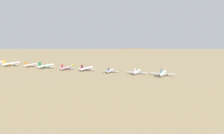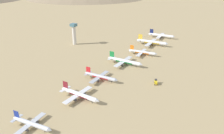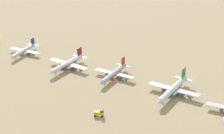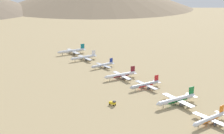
{
  "view_description": "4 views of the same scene",
  "coord_description": "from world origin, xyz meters",
  "px_view_note": "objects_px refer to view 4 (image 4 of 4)",
  "views": [
    {
      "loc": [
        -290.8,
        -184.64,
        50.16
      ],
      "look_at": [
        8.12,
        -75.82,
        6.54
      ],
      "focal_mm": 33.64,
      "sensor_mm": 36.0,
      "label": 1
    },
    {
      "loc": [
        91.49,
        -151.6,
        88.44
      ],
      "look_at": [
        0.16,
        15.7,
        6.42
      ],
      "focal_mm": 35.37,
      "sensor_mm": 36.0,
      "label": 2
    },
    {
      "loc": [
        223.81,
        122.43,
        124.76
      ],
      "look_at": [
        -5.72,
        -5.31,
        5.74
      ],
      "focal_mm": 70.72,
      "sensor_mm": 36.0,
      "label": 3
    },
    {
      "loc": [
        169.47,
        203.02,
        96.27
      ],
      "look_at": [
        -3.13,
        -57.38,
        6.15
      ],
      "focal_mm": 50.67,
      "sensor_mm": 36.0,
      "label": 4
    }
  ],
  "objects_px": {
    "parked_jet_2": "(103,65)",
    "parked_jet_4": "(145,85)",
    "parked_jet_6": "(210,119)",
    "service_truck": "(113,103)",
    "parked_jet_1": "(84,57)",
    "parked_jet_0": "(72,51)",
    "parked_jet_3": "(121,75)",
    "parked_jet_5": "(177,100)"
  },
  "relations": [
    {
      "from": "parked_jet_2",
      "to": "parked_jet_3",
      "type": "bearing_deg",
      "value": 82.56
    },
    {
      "from": "parked_jet_3",
      "to": "parked_jet_6",
      "type": "distance_m",
      "value": 113.56
    },
    {
      "from": "parked_jet_2",
      "to": "service_truck",
      "type": "bearing_deg",
      "value": 62.17
    },
    {
      "from": "parked_jet_1",
      "to": "parked_jet_3",
      "type": "distance_m",
      "value": 81.52
    },
    {
      "from": "parked_jet_3",
      "to": "parked_jet_4",
      "type": "xyz_separation_m",
      "value": [
        -2.36,
        34.64,
        -0.23
      ]
    },
    {
      "from": "parked_jet_3",
      "to": "parked_jet_6",
      "type": "bearing_deg",
      "value": 86.78
    },
    {
      "from": "parked_jet_4",
      "to": "parked_jet_3",
      "type": "bearing_deg",
      "value": -86.1
    },
    {
      "from": "parked_jet_5",
      "to": "parked_jet_6",
      "type": "distance_m",
      "value": 36.86
    },
    {
      "from": "parked_jet_5",
      "to": "parked_jet_6",
      "type": "xyz_separation_m",
      "value": [
        5.49,
        36.44,
        -0.56
      ]
    },
    {
      "from": "parked_jet_0",
      "to": "parked_jet_1",
      "type": "bearing_deg",
      "value": 86.28
    },
    {
      "from": "service_truck",
      "to": "parked_jet_1",
      "type": "bearing_deg",
      "value": -109.71
    },
    {
      "from": "parked_jet_2",
      "to": "parked_jet_5",
      "type": "distance_m",
      "value": 119.06
    },
    {
      "from": "parked_jet_0",
      "to": "parked_jet_1",
      "type": "xyz_separation_m",
      "value": [
        2.34,
        35.97,
        -0.42
      ]
    },
    {
      "from": "parked_jet_5",
      "to": "service_truck",
      "type": "bearing_deg",
      "value": -31.46
    },
    {
      "from": "parked_jet_0",
      "to": "service_truck",
      "type": "bearing_deg",
      "value": 73.53
    },
    {
      "from": "parked_jet_3",
      "to": "parked_jet_6",
      "type": "relative_size",
      "value": 1.06
    },
    {
      "from": "parked_jet_0",
      "to": "parked_jet_5",
      "type": "relative_size",
      "value": 0.99
    },
    {
      "from": "parked_jet_2",
      "to": "parked_jet_4",
      "type": "xyz_separation_m",
      "value": [
        3.12,
        76.58,
        0.32
      ]
    },
    {
      "from": "parked_jet_5",
      "to": "parked_jet_6",
      "type": "bearing_deg",
      "value": 81.44
    },
    {
      "from": "parked_jet_0",
      "to": "parked_jet_3",
      "type": "bearing_deg",
      "value": 86.97
    },
    {
      "from": "parked_jet_2",
      "to": "parked_jet_4",
      "type": "relative_size",
      "value": 0.9
    },
    {
      "from": "parked_jet_4",
      "to": "parked_jet_5",
      "type": "distance_m",
      "value": 42.43
    },
    {
      "from": "parked_jet_6",
      "to": "service_truck",
      "type": "xyz_separation_m",
      "value": [
        37.15,
        -62.53,
        -1.28
      ]
    },
    {
      "from": "parked_jet_1",
      "to": "parked_jet_5",
      "type": "xyz_separation_m",
      "value": [
        4.75,
        158.36,
        0.42
      ]
    },
    {
      "from": "parked_jet_3",
      "to": "service_truck",
      "type": "bearing_deg",
      "value": 49.44
    },
    {
      "from": "parked_jet_0",
      "to": "parked_jet_4",
      "type": "relative_size",
      "value": 1.17
    },
    {
      "from": "parked_jet_1",
      "to": "parked_jet_6",
      "type": "distance_m",
      "value": 195.07
    },
    {
      "from": "parked_jet_5",
      "to": "service_truck",
      "type": "xyz_separation_m",
      "value": [
        42.64,
        -26.09,
        -1.84
      ]
    },
    {
      "from": "parked_jet_4",
      "to": "service_truck",
      "type": "relative_size",
      "value": 6.09
    },
    {
      "from": "parked_jet_0",
      "to": "parked_jet_5",
      "type": "xyz_separation_m",
      "value": [
        7.09,
        194.33,
        -0.0
      ]
    },
    {
      "from": "parked_jet_2",
      "to": "parked_jet_5",
      "type": "xyz_separation_m",
      "value": [
        6.36,
        118.88,
        0.91
      ]
    },
    {
      "from": "parked_jet_5",
      "to": "parked_jet_2",
      "type": "bearing_deg",
      "value": -93.06
    },
    {
      "from": "parked_jet_2",
      "to": "parked_jet_6",
      "type": "bearing_deg",
      "value": 85.64
    },
    {
      "from": "parked_jet_0",
      "to": "parked_jet_2",
      "type": "xyz_separation_m",
      "value": [
        0.73,
        75.44,
        -0.91
      ]
    },
    {
      "from": "parked_jet_3",
      "to": "parked_jet_4",
      "type": "distance_m",
      "value": 34.72
    },
    {
      "from": "parked_jet_1",
      "to": "parked_jet_2",
      "type": "height_order",
      "value": "parked_jet_1"
    },
    {
      "from": "parked_jet_3",
      "to": "service_truck",
      "type": "height_order",
      "value": "parked_jet_3"
    },
    {
      "from": "parked_jet_5",
      "to": "parked_jet_3",
      "type": "bearing_deg",
      "value": -90.66
    },
    {
      "from": "parked_jet_2",
      "to": "parked_jet_5",
      "type": "height_order",
      "value": "parked_jet_5"
    },
    {
      "from": "parked_jet_0",
      "to": "parked_jet_2",
      "type": "height_order",
      "value": "parked_jet_0"
    },
    {
      "from": "parked_jet_1",
      "to": "parked_jet_5",
      "type": "bearing_deg",
      "value": 88.28
    },
    {
      "from": "parked_jet_0",
      "to": "service_truck",
      "type": "distance_m",
      "value": 175.44
    }
  ]
}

